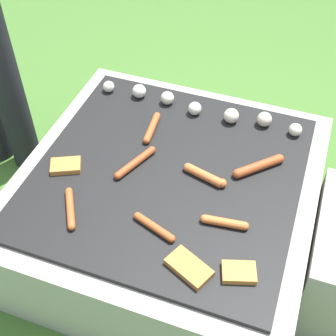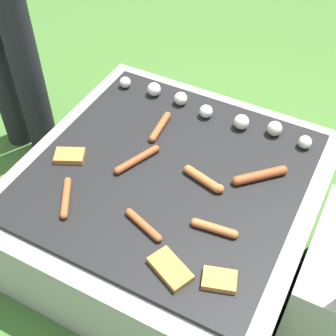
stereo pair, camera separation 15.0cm
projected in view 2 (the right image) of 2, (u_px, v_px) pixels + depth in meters
ground_plane at (168, 235)px, 1.84m from camera, size 14.00×14.00×0.00m
grill at (168, 206)px, 1.71m from camera, size 0.99×0.99×0.36m
sausage_back_left at (143, 225)px, 1.41m from camera, size 0.15×0.07×0.02m
sausage_back_right at (66, 198)px, 1.48m from camera, size 0.10×0.15×0.02m
sausage_front_left at (137, 159)px, 1.60m from camera, size 0.09×0.18×0.03m
sausage_mid_right at (203, 179)px, 1.53m from camera, size 0.16×0.06×0.03m
sausage_front_center at (214, 228)px, 1.40m from camera, size 0.15×0.04×0.03m
sausage_front_right at (260, 175)px, 1.54m from camera, size 0.15×0.15×0.03m
sausage_mid_left at (160, 127)px, 1.72m from camera, size 0.04×0.17×0.03m
bread_slice_left at (219, 280)px, 1.28m from camera, size 0.11×0.09×0.02m
bread_slice_right at (70, 156)px, 1.62m from camera, size 0.12×0.10×0.02m
bread_slice_center at (170, 269)px, 1.31m from camera, size 0.15×0.12×0.02m
mushroom_row at (213, 111)px, 1.76m from camera, size 0.79×0.08×0.06m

